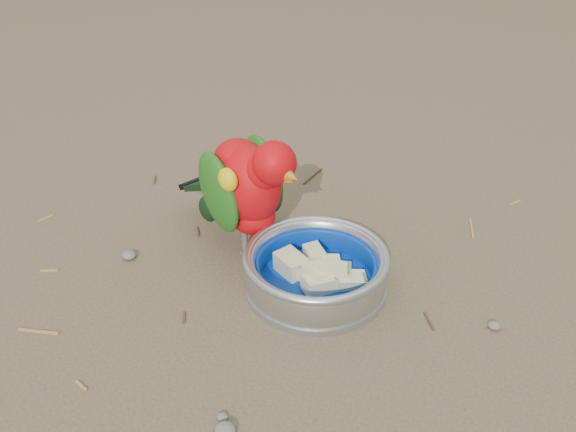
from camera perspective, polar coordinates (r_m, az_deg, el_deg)
The scene contains 6 objects.
ground at distance 0.88m, azimuth -1.60°, elevation -8.28°, with size 60.00×60.00×0.00m, color brown.
food_bowl at distance 0.91m, azimuth 2.46°, elevation -6.11°, with size 0.20×0.20×0.02m, color #B2B2BA.
bowl_wall at distance 0.89m, azimuth 2.51°, elevation -4.59°, with size 0.20×0.20×0.04m, color #B2B2BA, non-canonical shape.
fruit_wedges at distance 0.90m, azimuth 2.50°, elevation -4.95°, with size 0.12×0.12×0.03m, color beige, non-canonical shape.
lory_parrot at distance 0.95m, azimuth -3.53°, elevation 1.94°, with size 0.11×0.24×0.19m, color #C2070D, non-canonical shape.
ground_debris at distance 0.91m, azimuth -2.34°, elevation -6.74°, with size 0.90×0.80×0.01m, color #AC8044, non-canonical shape.
Camera 1 is at (0.35, -0.58, 0.57)m, focal length 40.00 mm.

